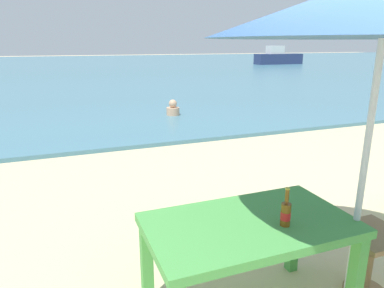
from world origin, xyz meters
TOP-DOWN VIEW (x-y plane):
  - sea_water at (0.00, 30.00)m, footprint 120.00×50.00m
  - picnic_table_green at (-1.03, 0.58)m, footprint 1.40×0.80m
  - beer_bottle_amber at (-0.84, 0.45)m, footprint 0.07×0.07m
  - side_table_wood at (-0.03, 0.45)m, footprint 0.44×0.44m
  - swimmer_person at (0.67, 7.48)m, footprint 0.34×0.34m
  - boat_cargo_ship at (16.70, 26.32)m, footprint 4.39×1.20m

SIDE VIEW (x-z plane):
  - sea_water at x=0.00m, z-range 0.00..0.08m
  - swimmer_person at x=0.67m, z-range 0.03..0.44m
  - side_table_wood at x=-0.03m, z-range 0.08..0.62m
  - picnic_table_green at x=-1.03m, z-range 0.27..1.03m
  - boat_cargo_ship at x=16.70m, z-range -0.14..1.45m
  - beer_bottle_amber at x=-0.84m, z-range 0.72..0.99m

